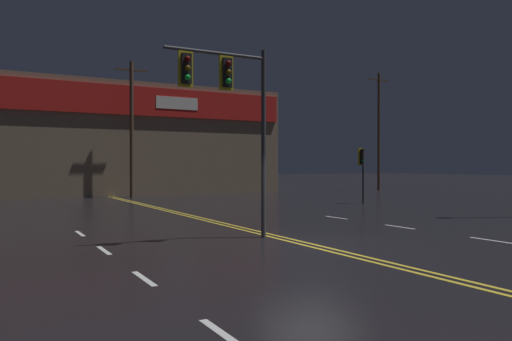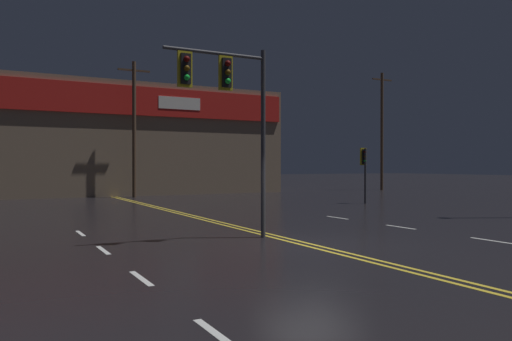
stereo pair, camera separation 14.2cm
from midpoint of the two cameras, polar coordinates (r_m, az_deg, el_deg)
ground_plane at (r=13.73m, az=6.39°, el=-8.48°), size 200.00×200.00×0.00m
road_markings at (r=13.14m, az=13.98°, el=-8.88°), size 15.11×60.00×0.01m
traffic_signal_median at (r=14.51m, az=-3.24°, el=8.81°), size 3.16×0.36×5.61m
traffic_signal_corner_northeast at (r=29.20m, az=12.39°, el=0.87°), size 0.42×0.36×3.19m
building_backdrop at (r=40.93m, az=-17.32°, el=3.25°), size 27.07×10.23×8.20m
utility_pole_row at (r=34.96m, az=-15.11°, el=5.80°), size 47.82×0.26×11.16m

